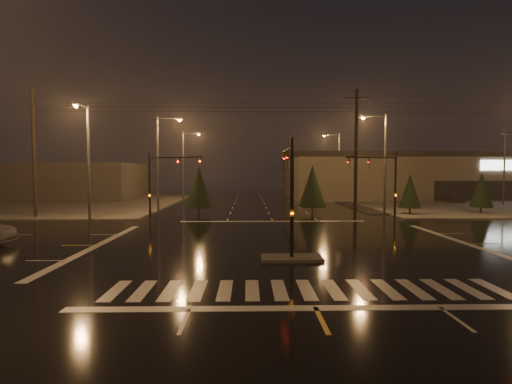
% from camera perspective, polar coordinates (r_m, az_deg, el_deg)
% --- Properties ---
extents(ground, '(140.00, 140.00, 0.00)m').
position_cam_1_polar(ground, '(23.94, 4.06, -7.51)').
color(ground, black).
rests_on(ground, ground).
extents(sidewalk_ne, '(36.00, 36.00, 0.12)m').
position_cam_1_polar(sidewalk_ne, '(62.52, 29.82, -1.35)').
color(sidewalk_ne, '#47443F').
rests_on(sidewalk_ne, ground).
extents(sidewalk_nw, '(36.00, 36.00, 0.12)m').
position_cam_1_polar(sidewalk_nw, '(60.42, -28.59, -1.45)').
color(sidewalk_nw, '#47443F').
rests_on(sidewalk_nw, ground).
extents(median_island, '(3.00, 1.60, 0.15)m').
position_cam_1_polar(median_island, '(20.03, 5.11, -9.38)').
color(median_island, '#47443F').
rests_on(median_island, ground).
extents(crosswalk, '(15.00, 2.60, 0.01)m').
position_cam_1_polar(crosswalk, '(15.24, 7.22, -13.65)').
color(crosswalk, beige).
rests_on(crosswalk, ground).
extents(stop_bar_near, '(16.00, 0.50, 0.01)m').
position_cam_1_polar(stop_bar_near, '(13.36, 8.51, -16.08)').
color(stop_bar_near, beige).
rests_on(stop_bar_near, ground).
extents(stop_bar_far, '(16.00, 0.50, 0.01)m').
position_cam_1_polar(stop_bar_far, '(34.78, 2.42, -4.20)').
color(stop_bar_far, beige).
rests_on(stop_bar_far, ground).
extents(retail_building, '(60.20, 28.30, 7.20)m').
position_cam_1_polar(retail_building, '(78.75, 27.03, 2.29)').
color(retail_building, '#665F49').
rests_on(retail_building, ground).
extents(commercial_block, '(30.00, 18.00, 5.60)m').
position_cam_1_polar(commercial_block, '(73.24, -27.80, 1.43)').
color(commercial_block, '#413C39').
rests_on(commercial_block, ground).
extents(signal_mast_median, '(0.25, 4.59, 6.00)m').
position_cam_1_polar(signal_mast_median, '(20.49, 4.88, 1.28)').
color(signal_mast_median, black).
rests_on(signal_mast_median, ground).
extents(signal_mast_ne, '(4.84, 1.86, 6.00)m').
position_cam_1_polar(signal_mast_ne, '(35.55, 18.00, 1.93)').
color(signal_mast_ne, black).
rests_on(signal_mast_ne, ground).
extents(signal_mast_nw, '(4.84, 1.86, 6.00)m').
position_cam_1_polar(signal_mast_nw, '(34.38, -13.49, 1.96)').
color(signal_mast_nw, black).
rests_on(signal_mast_nw, ground).
extents(streetlight_1, '(2.77, 0.32, 10.00)m').
position_cam_1_polar(streetlight_1, '(42.44, -13.48, 4.86)').
color(streetlight_1, '#38383A').
rests_on(streetlight_1, ground).
extents(streetlight_2, '(2.77, 0.32, 10.00)m').
position_cam_1_polar(streetlight_2, '(58.17, -10.10, 4.37)').
color(streetlight_2, '#38383A').
rests_on(streetlight_2, ground).
extents(streetlight_3, '(2.77, 0.32, 10.00)m').
position_cam_1_polar(streetlight_3, '(41.66, 17.59, 4.84)').
color(streetlight_3, '#38383A').
rests_on(streetlight_3, ground).
extents(streetlight_4, '(2.77, 0.32, 10.00)m').
position_cam_1_polar(streetlight_4, '(60.94, 11.53, 4.29)').
color(streetlight_4, '#38383A').
rests_on(streetlight_4, ground).
extents(streetlight_5, '(0.32, 2.77, 10.00)m').
position_cam_1_polar(streetlight_5, '(37.32, -23.01, 4.97)').
color(streetlight_5, '#38383A').
rests_on(streetlight_5, ground).
extents(utility_pole_0, '(2.20, 0.32, 12.00)m').
position_cam_1_polar(utility_pole_0, '(42.42, -29.16, 5.01)').
color(utility_pole_0, black).
rests_on(utility_pole_0, ground).
extents(utility_pole_1, '(2.20, 0.32, 12.00)m').
position_cam_1_polar(utility_pole_1, '(38.83, 14.08, 5.52)').
color(utility_pole_1, black).
rests_on(utility_pole_1, ground).
extents(conifer_0, '(2.15, 2.15, 4.06)m').
position_cam_1_polar(conifer_0, '(42.70, 21.14, 0.13)').
color(conifer_0, black).
rests_on(conifer_0, ground).
extents(conifer_1, '(2.24, 2.24, 4.20)m').
position_cam_1_polar(conifer_1, '(46.61, 29.51, 0.25)').
color(conifer_1, black).
rests_on(conifer_1, ground).
extents(conifer_3, '(2.67, 2.67, 4.87)m').
position_cam_1_polar(conifer_3, '(40.46, -8.17, 0.73)').
color(conifer_3, black).
rests_on(conifer_3, ground).
extents(conifer_4, '(2.77, 2.77, 5.03)m').
position_cam_1_polar(conifer_4, '(41.11, 8.07, 0.88)').
color(conifer_4, black).
rests_on(conifer_4, ground).
extents(car_parked, '(2.56, 4.96, 1.62)m').
position_cam_1_polar(car_parked, '(61.32, 26.28, -0.64)').
color(car_parked, black).
rests_on(car_parked, ground).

